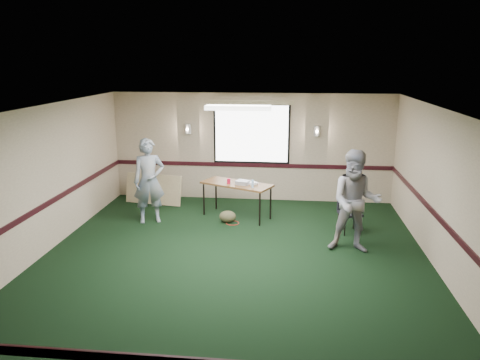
# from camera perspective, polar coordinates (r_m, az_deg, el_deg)

# --- Properties ---
(ground) EXTENTS (8.00, 8.00, 0.00)m
(ground) POSITION_cam_1_polar(r_m,az_deg,el_deg) (8.34, -0.97, -10.26)
(ground) COLOR black
(ground) RESTS_ON ground
(room_shell) EXTENTS (8.00, 8.02, 8.00)m
(room_shell) POSITION_cam_1_polar(r_m,az_deg,el_deg) (9.87, 0.51, 3.33)
(room_shell) COLOR tan
(room_shell) RESTS_ON ground
(folding_table) EXTENTS (1.71, 1.24, 0.79)m
(folding_table) POSITION_cam_1_polar(r_m,az_deg,el_deg) (10.51, -0.41, -0.70)
(folding_table) COLOR #573019
(folding_table) RESTS_ON ground
(projector) EXTENTS (0.33, 0.30, 0.09)m
(projector) POSITION_cam_1_polar(r_m,az_deg,el_deg) (10.37, 0.33, -0.31)
(projector) COLOR #97989F
(projector) RESTS_ON folding_table
(game_console) EXTENTS (0.26, 0.26, 0.05)m
(game_console) POSITION_cam_1_polar(r_m,az_deg,el_deg) (10.41, 1.51, -0.38)
(game_console) COLOR white
(game_console) RESTS_ON folding_table
(red_cup) EXTENTS (0.08, 0.08, 0.12)m
(red_cup) POSITION_cam_1_polar(r_m,az_deg,el_deg) (10.44, -1.39, -0.13)
(red_cup) COLOR red
(red_cup) RESTS_ON folding_table
(water_bottle) EXTENTS (0.05, 0.05, 0.18)m
(water_bottle) POSITION_cam_1_polar(r_m,az_deg,el_deg) (10.11, 1.55, -0.47)
(water_bottle) COLOR #8BB9E3
(water_bottle) RESTS_ON folding_table
(duffel_bag) EXTENTS (0.45, 0.41, 0.26)m
(duffel_bag) POSITION_cam_1_polar(r_m,az_deg,el_deg) (10.33, -1.52, -4.48)
(duffel_bag) COLOR #413D25
(duffel_bag) RESTS_ON ground
(cable_coil) EXTENTS (0.35, 0.35, 0.01)m
(cable_coil) POSITION_cam_1_polar(r_m,az_deg,el_deg) (10.31, -0.92, -5.26)
(cable_coil) COLOR red
(cable_coil) RESTS_ON ground
(folded_table) EXTENTS (1.47, 0.46, 0.74)m
(folded_table) POSITION_cam_1_polar(r_m,az_deg,el_deg) (11.78, -10.50, -1.10)
(folded_table) COLOR #A18663
(folded_table) RESTS_ON ground
(conference_chair) EXTENTS (0.52, 0.53, 0.85)m
(conference_chair) POSITION_cam_1_polar(r_m,az_deg,el_deg) (9.97, 13.10, -3.39)
(conference_chair) COLOR black
(conference_chair) RESTS_ON ground
(person_left) EXTENTS (0.79, 0.66, 1.86)m
(person_left) POSITION_cam_1_polar(r_m,az_deg,el_deg) (10.35, -11.03, -0.11)
(person_left) COLOR #3C5B86
(person_left) RESTS_ON ground
(person_right) EXTENTS (1.00, 0.82, 1.92)m
(person_right) POSITION_cam_1_polar(r_m,az_deg,el_deg) (8.83, 13.93, -2.60)
(person_right) COLOR #788ABB
(person_right) RESTS_ON ground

